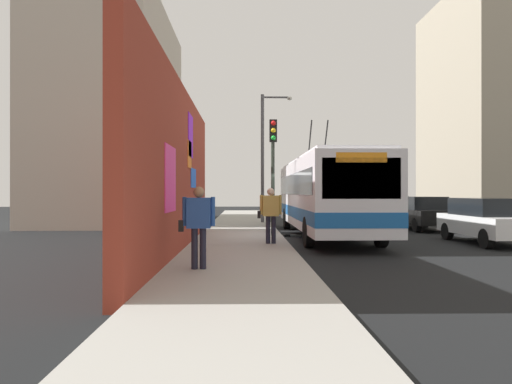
{
  "coord_description": "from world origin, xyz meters",
  "views": [
    {
      "loc": [
        -17.7,
        1.45,
        1.78
      ],
      "look_at": [
        2.24,
        0.93,
        1.8
      ],
      "focal_mm": 32.26,
      "sensor_mm": 36.0,
      "label": 1
    }
  ],
  "objects": [
    {
      "name": "ground_plane",
      "position": [
        0.0,
        0.0,
        0.0
      ],
      "size": [
        80.0,
        80.0,
        0.0
      ],
      "primitive_type": "plane",
      "color": "black"
    },
    {
      "name": "sidewalk_slab",
      "position": [
        0.0,
        1.6,
        0.07
      ],
      "size": [
        48.0,
        3.2,
        0.15
      ],
      "primitive_type": "cube",
      "color": "#9E9B93",
      "rests_on": "ground_plane"
    },
    {
      "name": "graffiti_wall",
      "position": [
        -4.08,
        3.35,
        2.44
      ],
      "size": [
        13.84,
        0.32,
        4.87
      ],
      "color": "maroon",
      "rests_on": "ground_plane"
    },
    {
      "name": "building_far_left",
      "position": [
        10.18,
        9.2,
        6.29
      ],
      "size": [
        12.84,
        6.16,
        12.59
      ],
      "color": "#B2A899",
      "rests_on": "ground_plane"
    },
    {
      "name": "building_far_right",
      "position": [
        15.95,
        -17.0,
        8.12
      ],
      "size": [
        10.92,
        7.4,
        16.24
      ],
      "color": "#9E937F",
      "rests_on": "ground_plane"
    },
    {
      "name": "city_bus",
      "position": [
        0.82,
        -1.8,
        1.74
      ],
      "size": [
        11.85,
        2.63,
        4.9
      ],
      "color": "silver",
      "rests_on": "ground_plane"
    },
    {
      "name": "parked_car_white",
      "position": [
        -2.04,
        -7.0,
        0.83
      ],
      "size": [
        4.21,
        1.87,
        1.58
      ],
      "color": "white",
      "rests_on": "ground_plane"
    },
    {
      "name": "parked_car_black",
      "position": [
        4.03,
        -7.0,
        0.83
      ],
      "size": [
        4.5,
        1.78,
        1.58
      ],
      "color": "black",
      "rests_on": "ground_plane"
    },
    {
      "name": "parked_car_champagne",
      "position": [
        9.25,
        -7.0,
        0.84
      ],
      "size": [
        4.81,
        1.82,
        1.58
      ],
      "color": "#C6B793",
      "rests_on": "ground_plane"
    },
    {
      "name": "parked_car_red",
      "position": [
        14.64,
        -7.0,
        0.83
      ],
      "size": [
        4.45,
        1.76,
        1.58
      ],
      "color": "#B21E19",
      "rests_on": "ground_plane"
    },
    {
      "name": "pedestrian_near_wall",
      "position": [
        -7.91,
        2.42,
        1.19
      ],
      "size": [
        0.23,
        0.77,
        1.75
      ],
      "color": "#1E1E2D",
      "rests_on": "sidewalk_slab"
    },
    {
      "name": "pedestrian_at_curb",
      "position": [
        -3.09,
        0.61,
        1.2
      ],
      "size": [
        0.24,
        0.78,
        1.77
      ],
      "color": "#1E1E2D",
      "rests_on": "sidewalk_slab"
    },
    {
      "name": "traffic_light",
      "position": [
        -0.25,
        0.35,
        3.11
      ],
      "size": [
        0.49,
        0.28,
        4.41
      ],
      "color": "#2D382D",
      "rests_on": "sidewalk_slab"
    },
    {
      "name": "street_lamp",
      "position": [
        7.31,
        0.27,
        4.13
      ],
      "size": [
        0.44,
        1.71,
        6.97
      ],
      "color": "#4C4C51",
      "rests_on": "sidewalk_slab"
    },
    {
      "name": "curbside_puddle",
      "position": [
        1.02,
        -0.6,
        0.0
      ],
      "size": [
        1.27,
        1.27,
        0.0
      ],
      "primitive_type": "cylinder",
      "color": "black",
      "rests_on": "ground_plane"
    }
  ]
}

